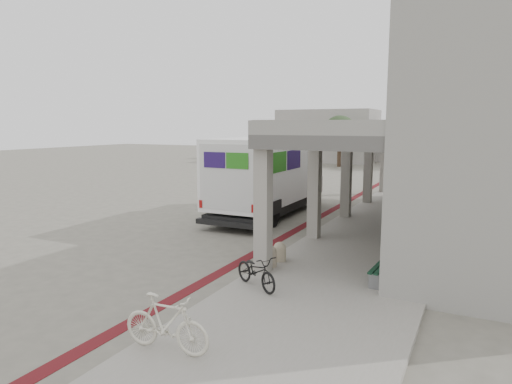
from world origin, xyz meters
The scene contains 14 objects.
ground centered at (0.00, 0.00, 0.00)m, with size 120.00×120.00×0.00m, color #676358.
bike_lane_stripe centered at (1.00, 2.00, 0.01)m, with size 0.35×40.00×0.01m, color #561115.
sidewalk centered at (4.00, 0.00, 0.06)m, with size 4.40×28.00×0.12m, color gray.
transit_building centered at (6.83, 4.50, 3.40)m, with size 7.60×17.00×7.00m.
distant_backdrop centered at (-2.84, 35.89, 2.70)m, with size 28.00×10.00×6.50m.
tree_left centered at (-5.00, 28.00, 3.18)m, with size 3.20×3.20×4.80m.
tree_mid centered at (2.00, 30.00, 3.18)m, with size 3.20×3.20×4.80m.
fedex_truck centered at (-1.15, 3.88, 1.80)m, with size 2.53×7.96×3.39m.
bench centered at (5.11, -2.83, 0.42)m, with size 0.49×1.81×0.42m.
bollard_near centered at (2.10, -3.07, 0.40)m, with size 0.38×0.38×0.57m.
bollard_far centered at (2.14, -2.48, 0.39)m, with size 0.36×0.36×0.54m.
utility_cabinet centered at (5.00, 1.63, 0.60)m, with size 0.43×0.58×0.96m, color gray.
bicycle_black centered at (2.50, -4.71, 0.52)m, with size 0.53×1.53×0.80m, color black.
bicycle_cream centered at (2.50, -8.11, 0.61)m, with size 0.47×1.65×0.99m, color beige.
Camera 1 is at (7.07, -13.93, 3.91)m, focal length 32.00 mm.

